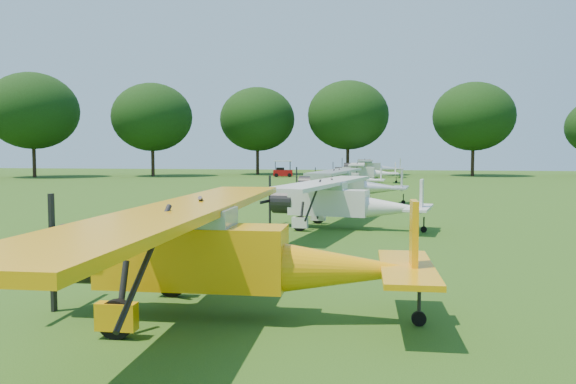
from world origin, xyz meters
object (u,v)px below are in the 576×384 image
object	(u,v)px
aircraft_2	(221,247)
golf_cart	(282,171)
aircraft_6	(363,170)
aircraft_5	(347,177)
aircraft_7	(370,166)
aircraft_4	(347,182)
aircraft_3	(340,198)

from	to	relation	value
aircraft_2	golf_cart	distance (m)	60.57
aircraft_6	aircraft_5	bearing A→B (deg)	-96.15
aircraft_7	golf_cart	size ratio (longest dim) A/B	4.63
aircraft_2	golf_cart	size ratio (longest dim) A/B	4.36
aircraft_2	aircraft_4	world-z (taller)	aircraft_2
aircraft_2	aircraft_5	world-z (taller)	aircraft_2
aircraft_5	golf_cart	distance (m)	25.18
aircraft_7	aircraft_4	bearing A→B (deg)	-93.55
aircraft_7	golf_cart	bearing A→B (deg)	-178.02
aircraft_2	aircraft_3	xyz separation A→B (m)	(1.17, 12.55, -0.11)
golf_cart	aircraft_2	bearing A→B (deg)	-92.45
aircraft_2	aircraft_5	distance (m)	36.53
aircraft_6	golf_cart	xyz separation A→B (m)	(-10.60, 11.93, -0.55)
aircraft_3	aircraft_6	bearing A→B (deg)	100.43
aircraft_3	aircraft_7	bearing A→B (deg)	99.78
aircraft_4	golf_cart	world-z (taller)	aircraft_4
golf_cart	aircraft_4	bearing A→B (deg)	-85.34
aircraft_7	aircraft_5	bearing A→B (deg)	-95.82
aircraft_3	aircraft_5	distance (m)	24.01
aircraft_3	golf_cart	size ratio (longest dim) A/B	4.03
aircraft_3	aircraft_5	bearing A→B (deg)	102.90
aircraft_2	golf_cart	bearing A→B (deg)	97.22
aircraft_4	aircraft_5	bearing A→B (deg)	99.41
aircraft_6	aircraft_3	bearing A→B (deg)	-90.90
aircraft_5	aircraft_7	world-z (taller)	aircraft_7
aircraft_2	aircraft_6	bearing A→B (deg)	86.99
aircraft_5	aircraft_2	bearing A→B (deg)	-86.65
aircraft_6	golf_cart	world-z (taller)	aircraft_6
aircraft_4	aircraft_5	xyz separation A→B (m)	(-0.82, 12.26, -0.20)
aircraft_4	aircraft_7	xyz separation A→B (m)	(0.40, 36.42, 0.14)
aircraft_4	aircraft_6	size ratio (longest dim) A/B	1.02
aircraft_4	aircraft_6	distance (m)	23.55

